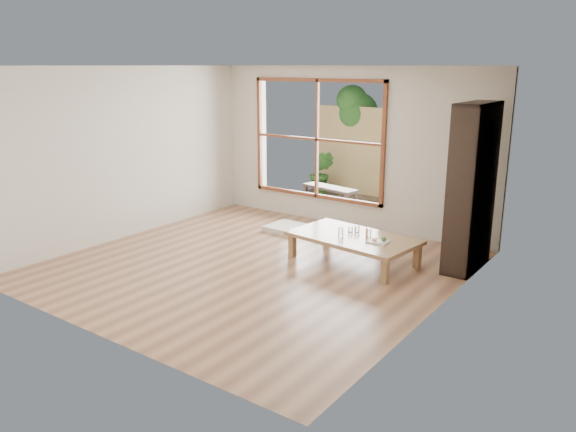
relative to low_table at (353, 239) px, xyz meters
name	(u,v)px	position (x,y,z in m)	size (l,w,h in m)	color
ground	(256,265)	(-0.99, -0.88, -0.33)	(5.00, 5.00, 0.00)	tan
low_table	(353,239)	(0.00, 0.00, 0.00)	(1.79, 1.14, 0.37)	#A2824E
floor_cushion	(286,228)	(-1.63, 0.70, -0.28)	(0.58, 0.58, 0.08)	white
bookshelf	(472,188)	(1.32, 0.70, 0.76)	(0.35, 0.97, 2.16)	black
glass_tall	(341,232)	(-0.14, -0.11, 0.11)	(0.07, 0.07, 0.13)	silver
glass_mid	(368,232)	(0.17, 0.10, 0.10)	(0.08, 0.08, 0.11)	silver
glass_short	(357,229)	(-0.05, 0.19, 0.09)	(0.07, 0.07, 0.09)	silver
glass_small	(351,229)	(-0.12, 0.13, 0.09)	(0.07, 0.07, 0.08)	silver
food_tray	(379,241)	(0.41, -0.07, 0.06)	(0.28, 0.21, 0.08)	white
deck	(349,207)	(-1.59, 2.68, -0.33)	(2.80, 2.00, 0.05)	#3B312B
garden_bench	(330,190)	(-1.90, 2.49, -0.01)	(1.17, 0.53, 0.36)	black
bamboo_fence	(375,153)	(-1.59, 3.68, 0.57)	(2.80, 0.06, 1.80)	tan
shrub_right	(414,183)	(-0.64, 3.47, 0.12)	(0.76, 0.66, 0.84)	#2E5B21
shrub_left	(321,173)	(-2.55, 3.20, 0.15)	(0.49, 0.40, 0.90)	#2E5B21
garden_tree	(354,114)	(-2.27, 3.98, 1.30)	(1.04, 0.85, 2.22)	#4C3D2D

